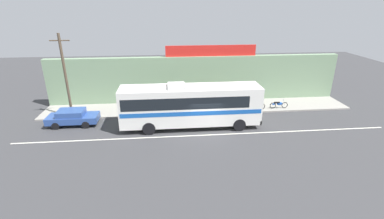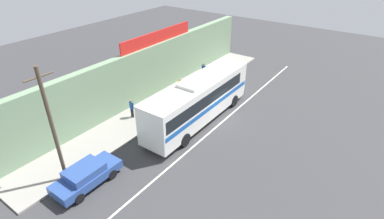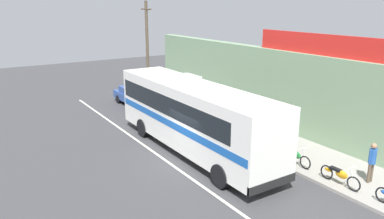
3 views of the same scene
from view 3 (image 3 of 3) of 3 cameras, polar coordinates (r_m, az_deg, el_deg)
ground_plane at (r=18.12m, az=-0.42°, el=-8.21°), size 70.00×70.00×0.00m
sidewalk_slab at (r=21.13m, az=11.61°, el=-4.74°), size 30.00×3.60×0.14m
storefront_facade at (r=21.97m, az=15.98°, el=2.13°), size 30.00×0.70×4.80m
storefront_billboard at (r=20.53m, az=19.81°, el=9.25°), size 9.23×0.12×1.10m
road_center_stripe at (r=17.74m, az=-2.63°, el=-8.76°), size 30.00×0.14×0.01m
intercity_bus at (r=18.86m, az=-0.05°, el=-0.53°), size 11.57×2.62×3.78m
parked_car at (r=28.35m, az=-8.79°, el=2.13°), size 4.22×1.83×1.37m
utility_pole at (r=28.83m, az=-6.84°, el=9.04°), size 1.60×0.22×7.46m
motorcycle_green at (r=18.19m, az=15.39°, el=-6.78°), size 1.87×0.56×0.94m
motorcycle_purple at (r=16.81m, az=21.60°, el=-9.29°), size 1.92×0.56×0.94m
pedestrian_far_left at (r=23.99m, az=5.70°, el=0.58°), size 0.30×0.48×1.64m
pedestrian_near_shop at (r=19.55m, az=14.90°, el=-3.64°), size 0.30×0.48×1.57m
pedestrian_far_right at (r=17.31m, az=25.83°, el=-6.92°), size 0.30×0.48×1.74m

